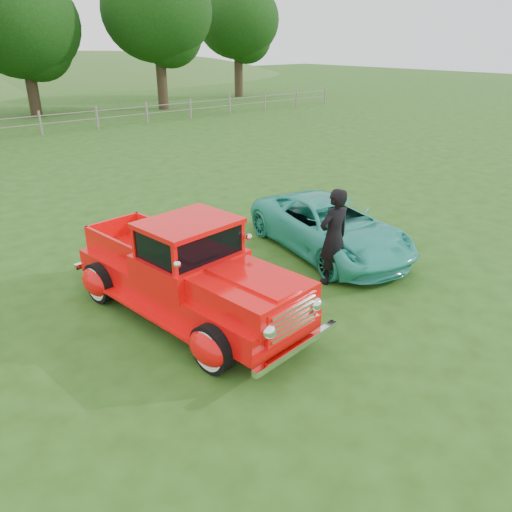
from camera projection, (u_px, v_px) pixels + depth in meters
ground at (309, 338)px, 8.19m from camera, size 140.00×140.00×0.00m
tree_near_east at (22, 25)px, 29.44m from camera, size 6.80×6.80×8.33m
tree_mid_east at (157, 11)px, 32.36m from camera, size 7.20×7.20×9.44m
tree_far_east at (238, 20)px, 39.88m from camera, size 6.60×6.60×8.86m
red_pickup at (189, 274)px, 8.58m from camera, size 2.64×5.15×1.78m
teal_sedan at (330, 227)px, 11.28m from camera, size 2.85×4.69×1.22m
man at (334, 237)px, 9.69m from camera, size 0.74×0.52×1.94m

